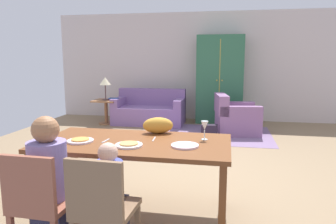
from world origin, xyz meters
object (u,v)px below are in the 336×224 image
Objects in this scene: book_upper at (114,99)px; handbag at (209,131)px; armoire at (220,80)px; book_lower at (114,99)px; plate_near_child at (129,145)px; dining_chair_child at (102,206)px; couch at (150,111)px; armchair at (235,118)px; dining_chair_man at (39,200)px; side_table at (106,108)px; table_lamp at (105,82)px; cat at (158,125)px; person_man at (52,188)px; person_child at (111,203)px; plate_near_man at (80,141)px; plate_near_woman at (185,146)px; dining_table at (135,148)px; wine_glass at (205,126)px.

book_upper is 2.51m from handbag.
armoire reaches higher than book_lower.
plate_near_child is at bearing -68.07° from book_upper.
dining_chair_child is 5.40m from couch.
armchair is at bearing 77.45° from dining_chair_child.
dining_chair_man and dining_chair_child have the same top height.
side_table is 1.07× the size of table_lamp.
cat is 3.07m from handbag.
plate_near_child is 4.15m from armchair.
person_man reaches higher than cat.
person_child is at bearing -70.03° from book_upper.
handbag is at bearing 82.63° from dining_chair_child.
plate_near_child reaches higher than book_lower.
handbag is (1.03, 3.45, -0.64)m from plate_near_man.
plate_near_woman is at bearing -62.25° from book_upper.
dining_table is 0.71m from person_child.
dining_chair_man is (-1.00, -0.73, -0.28)m from plate_near_woman.
person_man is at bearing -101.87° from armoire.
book_lower is (-1.78, 4.25, -0.10)m from dining_table.
dining_chair_man reaches higher than plate_near_child.
dining_table is 1.64× the size of person_man.
dining_table reaches higher than handbag.
person_man is (-1.15, -0.83, -0.38)m from wine_glass.
table_lamp is at bearing -165.18° from armoire.
person_man reaches higher than side_table.
cat reaches higher than dining_chair_child.
dining_table is at bearing -67.25° from book_lower.
dining_table is 1.09× the size of couch.
couch is 0.90m from book_upper.
couch is at bearing 110.68° from wine_glass.
plate_near_child is at bearing -90.00° from dining_table.
armoire is (0.68, 5.76, 0.56)m from dining_chair_child.
side_table is at bearing 115.05° from dining_table.
plate_near_man is 0.29× the size of dining_chair_child.
couch reaches higher than book_lower.
dining_chair_child is at bearing -124.72° from plate_near_woman.
plate_near_man is 4.52m from book_upper.
book_upper is (-0.80, -0.27, 0.32)m from couch.
person_child is at bearing 18.65° from dining_chair_man.
person_child reaches higher than dining_table.
armoire is (1.64, 0.44, 0.75)m from couch.
plate_near_woman is 3.98m from armchair.
dining_chair_child is 1.50× the size of side_table.
plate_near_woman is 4.84m from couch.
wine_glass reaches higher than book_lower.
book_lower is at bearing -164.61° from armoire.
person_man is at bearing 88.84° from dining_chair_man.
handbag is (0.38, 2.96, -0.71)m from cat.
plate_near_man is 1.20m from wine_glass.
book_upper is at bearing -163.62° from armoire.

